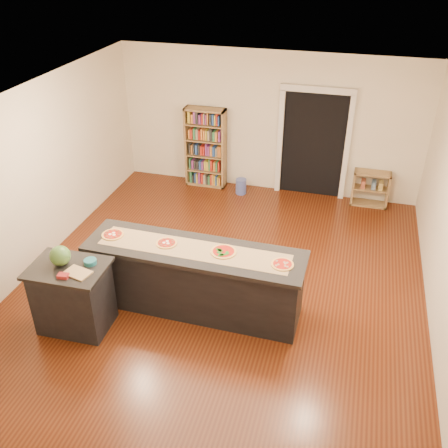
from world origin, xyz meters
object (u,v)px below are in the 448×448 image
(kitchen_island, at_px, (195,279))
(waste_bin, at_px, (241,186))
(bookshelf, at_px, (206,148))
(low_shelf, at_px, (370,189))
(watermelon, at_px, (60,256))
(side_counter, at_px, (73,297))

(kitchen_island, height_order, waste_bin, kitchen_island)
(bookshelf, xyz_separation_m, low_shelf, (3.34, -0.00, -0.48))
(kitchen_island, relative_size, watermelon, 11.36)
(side_counter, height_order, waste_bin, side_counter)
(bookshelf, bearing_deg, watermelon, -96.29)
(side_counter, bearing_deg, watermelon, 158.92)
(kitchen_island, bearing_deg, bookshelf, 105.86)
(low_shelf, bearing_deg, side_counter, -128.99)
(waste_bin, xyz_separation_m, watermelon, (-1.32, -4.39, 0.95))
(kitchen_island, height_order, side_counter, kitchen_island)
(low_shelf, bearing_deg, bookshelf, 179.96)
(kitchen_island, distance_m, watermelon, 1.82)
(kitchen_island, height_order, watermelon, watermelon)
(watermelon, bearing_deg, low_shelf, 50.06)
(side_counter, bearing_deg, kitchen_island, 26.97)
(waste_bin, distance_m, watermelon, 4.68)
(bookshelf, relative_size, watermelon, 6.20)
(watermelon, bearing_deg, bookshelf, 83.71)
(side_counter, bearing_deg, bookshelf, 83.19)
(kitchen_island, xyz_separation_m, bookshelf, (-1.04, 3.84, 0.32))
(bookshelf, height_order, watermelon, bookshelf)
(waste_bin, relative_size, watermelon, 1.18)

